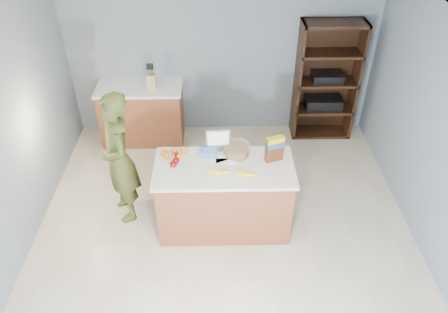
{
  "coord_description": "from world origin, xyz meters",
  "views": [
    {
      "loc": [
        -0.07,
        -3.49,
        3.88
      ],
      "look_at": [
        0.0,
        0.35,
        1.0
      ],
      "focal_mm": 35.0,
      "sensor_mm": 36.0,
      "label": 1
    }
  ],
  "objects_px": {
    "shelving_unit": "(325,82)",
    "tv": "(218,139)",
    "counter_peninsula": "(224,199)",
    "cereal_box": "(275,147)",
    "person": "(119,159)"
  },
  "relations": [
    {
      "from": "person",
      "to": "cereal_box",
      "type": "bearing_deg",
      "value": 62.14
    },
    {
      "from": "counter_peninsula",
      "to": "tv",
      "type": "height_order",
      "value": "tv"
    },
    {
      "from": "tv",
      "to": "shelving_unit",
      "type": "bearing_deg",
      "value": 47.15
    },
    {
      "from": "shelving_unit",
      "to": "person",
      "type": "distance_m",
      "value": 3.3
    },
    {
      "from": "shelving_unit",
      "to": "tv",
      "type": "xyz_separation_m",
      "value": [
        -1.61,
        -1.74,
        0.19
      ]
    },
    {
      "from": "counter_peninsula",
      "to": "shelving_unit",
      "type": "relative_size",
      "value": 0.87
    },
    {
      "from": "shelving_unit",
      "to": "tv",
      "type": "distance_m",
      "value": 2.38
    },
    {
      "from": "counter_peninsula",
      "to": "tv",
      "type": "relative_size",
      "value": 5.53
    },
    {
      "from": "counter_peninsula",
      "to": "tv",
      "type": "distance_m",
      "value": 0.72
    },
    {
      "from": "person",
      "to": "cereal_box",
      "type": "relative_size",
      "value": 5.54
    },
    {
      "from": "person",
      "to": "tv",
      "type": "distance_m",
      "value": 1.17
    },
    {
      "from": "shelving_unit",
      "to": "tv",
      "type": "height_order",
      "value": "shelving_unit"
    },
    {
      "from": "counter_peninsula",
      "to": "cereal_box",
      "type": "bearing_deg",
      "value": 11.06
    },
    {
      "from": "counter_peninsula",
      "to": "cereal_box",
      "type": "xyz_separation_m",
      "value": [
        0.56,
        0.11,
        0.66
      ]
    },
    {
      "from": "shelving_unit",
      "to": "counter_peninsula",
      "type": "bearing_deg",
      "value": -127.11
    }
  ]
}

